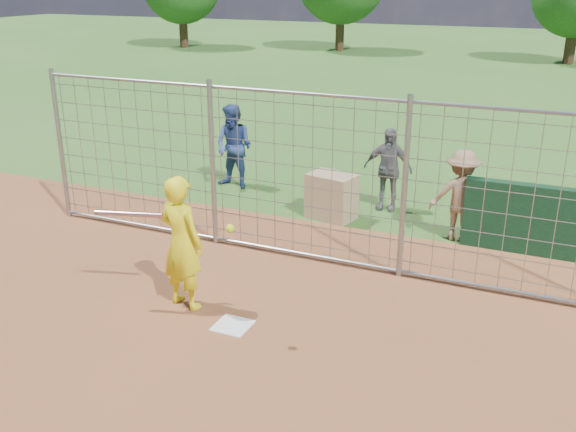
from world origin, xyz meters
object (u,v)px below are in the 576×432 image
at_px(bystander_b, 388,169).
at_px(equipment_bin, 332,196).
at_px(batter, 182,243).
at_px(bystander_c, 461,196).
at_px(bystander_a, 234,147).

xyz_separation_m(bystander_b, equipment_bin, (-0.76, -0.85, -0.36)).
bearing_deg(equipment_bin, batter, -87.60).
height_order(batter, bystander_c, batter).
bearing_deg(bystander_b, batter, -108.24).
bearing_deg(equipment_bin, bystander_b, 60.23).
xyz_separation_m(bystander_c, equipment_bin, (-2.21, 0.09, -0.35)).
height_order(bystander_a, equipment_bin, bystander_a).
xyz_separation_m(batter, equipment_bin, (0.63, 3.78, -0.48)).
bearing_deg(bystander_c, bystander_a, -24.40).
xyz_separation_m(bystander_a, bystander_b, (3.15, -0.01, -0.08)).
relative_size(batter, bystander_a, 1.05).
distance_m(bystander_b, equipment_bin, 1.19).
bearing_deg(batter, bystander_c, -116.46).
relative_size(bystander_a, bystander_b, 1.10).
height_order(bystander_c, equipment_bin, bystander_c).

